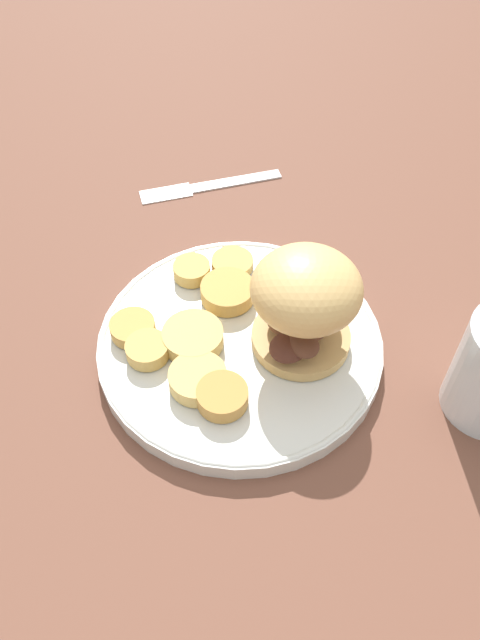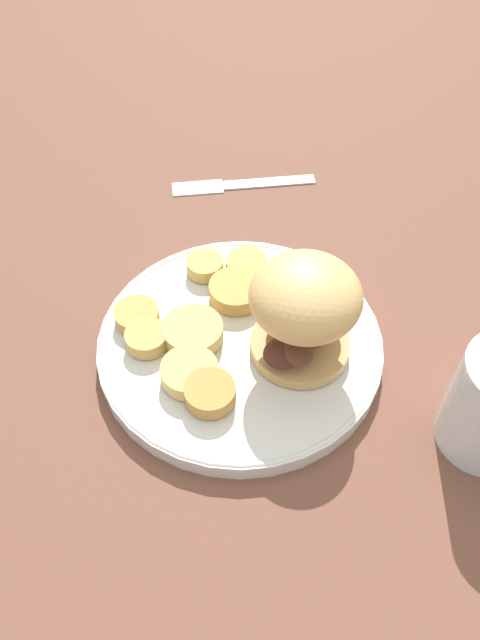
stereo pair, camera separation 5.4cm
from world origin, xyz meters
name	(u,v)px [view 2 (the right image)]	position (x,y,z in m)	size (l,w,h in m)	color
ground_plane	(240,350)	(0.00, 0.00, 0.00)	(4.00, 4.00, 0.00)	brown
dinner_plate	(240,343)	(0.00, 0.00, 0.01)	(0.26, 0.26, 0.02)	silver
sandwich	(304,309)	(-0.03, 0.05, 0.07)	(0.09, 0.09, 0.10)	tan
potato_round_0	(247,263)	(-0.07, -0.06, 0.02)	(0.04, 0.04, 0.01)	tan
potato_round_1	(210,393)	(0.06, 0.03, 0.03)	(0.04, 0.04, 0.02)	#BC8942
potato_round_2	(236,291)	(-0.03, -0.04, 0.03)	(0.05, 0.05, 0.02)	tan
potato_round_3	(147,338)	(0.06, -0.05, 0.03)	(0.04, 0.04, 0.01)	tan
potato_round_4	(205,266)	(-0.04, -0.08, 0.02)	(0.04, 0.04, 0.01)	tan
potato_round_5	(137,316)	(0.05, -0.08, 0.02)	(0.04, 0.04, 0.01)	tan
potato_round_6	(193,331)	(0.03, -0.03, 0.03)	(0.05, 0.05, 0.02)	#DBB766
potato_round_7	(186,369)	(0.06, 0.00, 0.03)	(0.05, 0.05, 0.01)	#DBB766
fork	(241,184)	(-0.17, -0.17, 0.00)	(0.14, 0.12, 0.00)	silver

